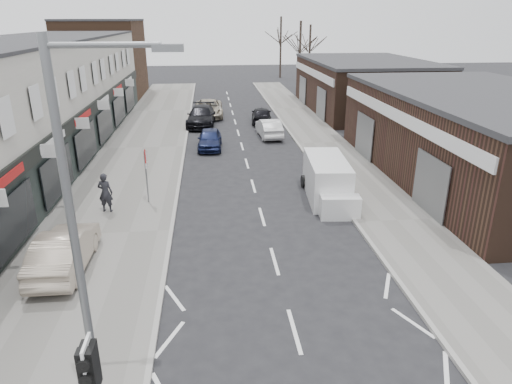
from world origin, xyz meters
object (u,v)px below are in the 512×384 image
object	(u,v)px
white_van	(327,181)
pedestrian	(105,193)
parked_car_left_c	(209,109)
parked_car_right_a	(269,128)
warning_sign	(146,160)
parked_car_right_b	(262,115)
street_lamp	(84,236)
sedan_on_pavement	(64,250)
parked_car_left_a	(210,139)
traffic_light	(91,381)
parked_car_left_b	(201,116)

from	to	relation	value
white_van	pedestrian	size ratio (longest dim) A/B	2.87
white_van	parked_car_left_c	distance (m)	21.27
white_van	parked_car_right_a	world-z (taller)	white_van
warning_sign	parked_car_right_b	distance (m)	18.90
parked_car_left_c	parked_car_right_b	xyz separation A→B (m)	(4.40, -3.01, -0.05)
street_lamp	sedan_on_pavement	world-z (taller)	street_lamp
warning_sign	parked_car_right_a	distance (m)	14.56
parked_car_left_c	parked_car_right_a	world-z (taller)	parked_car_left_c
street_lamp	parked_car_left_a	bearing A→B (deg)	84.10
sedan_on_pavement	parked_car_left_a	world-z (taller)	sedan_on_pavement
warning_sign	pedestrian	bearing A→B (deg)	-151.94
sedan_on_pavement	parked_car_right_a	world-z (taller)	sedan_on_pavement
warning_sign	parked_car_left_c	distance (m)	20.62
warning_sign	white_van	distance (m)	8.65
white_van	pedestrian	world-z (taller)	white_van
pedestrian	parked_car_left_a	xyz separation A→B (m)	(4.73, 10.63, -0.37)
parked_car_right_a	parked_car_right_b	xyz separation A→B (m)	(0.00, 4.87, 0.01)
traffic_light	parked_car_right_b	bearing A→B (deg)	78.11
sedan_on_pavement	parked_car_left_c	bearing A→B (deg)	-101.09
sedan_on_pavement	parked_car_left_c	xyz separation A→B (m)	(5.13, 26.31, -0.09)
traffic_light	white_van	xyz separation A→B (m)	(7.80, 13.85, -1.48)
sedan_on_pavement	pedestrian	world-z (taller)	pedestrian
traffic_light	warning_sign	xyz separation A→B (m)	(-0.76, 14.02, -0.21)
white_van	traffic_light	bearing A→B (deg)	-114.62
pedestrian	parked_car_right_a	bearing A→B (deg)	-113.27
parked_car_right_b	traffic_light	bearing A→B (deg)	83.09
traffic_light	parked_car_right_b	world-z (taller)	traffic_light
parked_car_left_b	street_lamp	bearing A→B (deg)	-89.07
parked_car_right_b	pedestrian	bearing A→B (deg)	68.46
white_van	parked_car_left_a	bearing A→B (deg)	124.38
parked_car_right_a	white_van	bearing A→B (deg)	92.09
parked_car_right_a	parked_car_right_b	distance (m)	4.87
traffic_light	street_lamp	bearing A→B (deg)	95.88
parked_car_left_a	parked_car_left_b	size ratio (longest dim) A/B	0.72
pedestrian	parked_car_left_b	bearing A→B (deg)	-92.00
pedestrian	parked_car_right_a	world-z (taller)	pedestrian
warning_sign	white_van	xyz separation A→B (m)	(8.56, -0.17, -1.27)
traffic_light	parked_car_right_a	size ratio (longest dim) A/B	0.75
street_lamp	parked_car_left_b	size ratio (longest dim) A/B	1.49
warning_sign	parked_car_left_c	world-z (taller)	warning_sign
pedestrian	traffic_light	bearing A→B (deg)	111.89
parked_car_left_a	parked_car_right_b	distance (m)	8.83
traffic_light	parked_car_left_c	bearing A→B (deg)	86.34
traffic_light	sedan_on_pavement	distance (m)	8.72
traffic_light	street_lamp	size ratio (longest dim) A/B	0.39
warning_sign	parked_car_left_b	size ratio (longest dim) A/B	0.50
parked_car_right_a	parked_car_right_b	bearing A→B (deg)	-93.33
street_lamp	parked_car_left_c	world-z (taller)	street_lamp
parked_car_right_a	sedan_on_pavement	bearing A→B (deg)	59.34
street_lamp	warning_sign	xyz separation A→B (m)	(-0.63, 12.80, -2.42)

